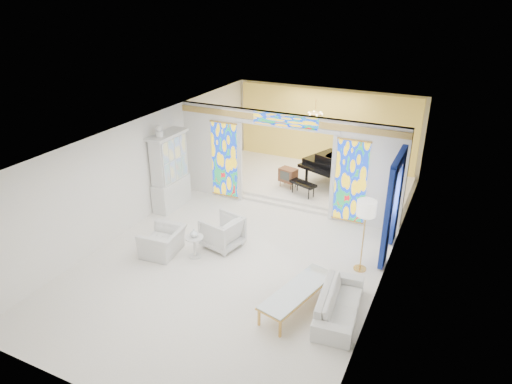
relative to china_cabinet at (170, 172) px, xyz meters
The scene contains 24 objects.
floor 3.47m from the china_cabinet, 10.50° to the right, with size 12.00×12.00×0.00m, color white.
ceiling 3.75m from the china_cabinet, 10.50° to the right, with size 7.00×12.00×0.02m, color silver.
wall_back 6.30m from the china_cabinet, 59.24° to the left, with size 7.00×0.02×3.00m, color white.
wall_front 7.35m from the china_cabinet, 64.01° to the right, with size 7.00×0.02×3.00m, color white.
wall_left 0.74m from the china_cabinet, 115.42° to the right, with size 0.02×12.00×3.00m, color white.
wall_right 6.75m from the china_cabinet, ahead, with size 0.02×12.00×3.00m, color white.
partition_wall 3.54m from the china_cabinet, 23.50° to the left, with size 7.00×0.22×3.00m.
stained_glass_left 1.76m from the china_cabinet, 47.47° to the left, with size 0.90×0.04×2.40m, color gold.
stained_glass_right 5.41m from the china_cabinet, 13.85° to the left, with size 0.90×0.04×2.40m, color gold.
stained_glass_transom 3.84m from the china_cabinet, 21.91° to the left, with size 2.00×0.04×0.34m, color gold.
alcove_platform 4.88m from the china_cabinet, 47.45° to the left, with size 6.80×3.80×0.18m, color white.
gold_curtain_back 6.19m from the china_cabinet, 58.67° to the left, with size 6.70×0.10×2.90m, color #E4C44F.
chandelier 5.02m from the china_cabinet, 44.89° to the left, with size 0.48×0.48×0.30m, color gold.
blue_drapes 6.63m from the china_cabinet, ahead, with size 0.14×1.85×2.65m.
china_cabinet is the anchor object (origin of this frame).
armchair_left 2.89m from the china_cabinet, 59.78° to the right, with size 1.06×0.92×0.69m, color silver.
armchair_right 3.06m from the china_cabinet, 28.87° to the right, with size 0.91×0.93×0.85m, color white.
sofa 6.84m from the china_cabinet, 24.61° to the right, with size 2.01×0.79×0.59m, color white.
side_table 3.22m from the china_cabinet, 44.65° to the right, with size 0.48×0.48×0.58m.
vase 3.16m from the china_cabinet, 44.65° to the right, with size 0.21×0.21×0.22m, color silver.
coffee_table 6.10m from the china_cabinet, 29.17° to the right, with size 1.14×2.19×0.47m.
floor_lamp 6.25m from the china_cabinet, ahead, with size 0.51×0.51×1.85m.
grand_piano 5.55m from the china_cabinet, 40.31° to the left, with size 2.34×2.83×1.09m.
tv_console 3.89m from the china_cabinet, 42.09° to the left, with size 0.64×0.50×0.65m.
Camera 1 is at (4.68, -9.91, 6.35)m, focal length 32.00 mm.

